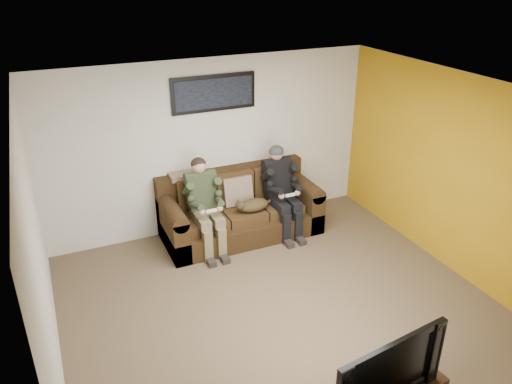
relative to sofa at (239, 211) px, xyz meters
name	(u,v)px	position (x,y,z in m)	size (l,w,h in m)	color
floor	(278,304)	(-0.25, -1.83, -0.36)	(5.00, 5.00, 0.00)	brown
ceiling	(283,94)	(-0.25, -1.83, 2.24)	(5.00, 5.00, 0.00)	silver
wall_back	(212,146)	(-0.25, 0.42, 0.94)	(5.00, 5.00, 0.00)	beige
wall_front	(416,336)	(-0.25, -4.08, 0.94)	(5.00, 5.00, 0.00)	beige
wall_left	(39,260)	(-2.75, -1.83, 0.94)	(4.50, 4.50, 0.00)	beige
wall_right	(452,173)	(2.25, -1.83, 0.94)	(4.50, 4.50, 0.00)	beige
accent_wall_right	(451,173)	(2.24, -1.83, 0.94)	(4.50, 4.50, 0.00)	#B68312
sofa	(239,211)	(0.00, 0.00, 0.00)	(2.34, 1.01, 0.96)	#301E0E
throw_pillow	(237,191)	(0.00, 0.04, 0.32)	(0.45, 0.13, 0.42)	#806A54
throw_blanket	(186,175)	(-0.71, 0.29, 0.59)	(0.48, 0.23, 0.08)	gray
person_left	(204,200)	(-0.60, -0.20, 0.39)	(0.51, 0.87, 1.32)	#706546
person_right	(281,185)	(0.60, -0.20, 0.39)	(0.51, 0.86, 1.33)	black
cat	(252,205)	(0.10, -0.28, 0.21)	(0.66, 0.26, 0.24)	#4D3D1E
framed_poster	(214,93)	(-0.20, 0.38, 1.74)	(1.25, 0.05, 0.52)	black
television	(381,365)	(-0.27, -3.78, 0.40)	(1.15, 0.15, 0.66)	black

